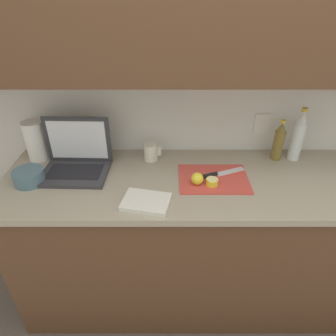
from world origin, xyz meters
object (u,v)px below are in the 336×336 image
lemon_whole_beside (198,179)px  measuring_cup (152,152)px  paper_towel_roll (37,141)px  lemon_half_cut (213,182)px  cutting_board (214,179)px  bottle_green_soda (299,136)px  bowl_white (30,176)px  laptop (77,159)px  bottle_oil_tall (280,142)px  knife (214,174)px

lemon_whole_beside → measuring_cup: (-0.25, 0.26, 0.01)m
paper_towel_roll → lemon_half_cut: bearing=-15.8°
cutting_board → bottle_green_soda: size_ratio=1.16×
cutting_board → paper_towel_roll: size_ratio=1.57×
bowl_white → paper_towel_roll: bearing=99.0°
cutting_board → measuring_cup: size_ratio=3.60×
bowl_white → paper_towel_roll: paper_towel_roll is taller
lemon_whole_beside → bowl_white: (-0.87, 0.02, -0.00)m
lemon_whole_beside → lemon_half_cut: bearing=-4.0°
lemon_whole_beside → measuring_cup: 0.36m
measuring_cup → paper_towel_roll: (-0.66, 0.01, 0.07)m
lemon_whole_beside → paper_towel_roll: size_ratio=0.27×
lemon_whole_beside → measuring_cup: size_ratio=0.62×
measuring_cup → laptop: bearing=-164.3°
lemon_whole_beside → bowl_white: bowl_white is taller
bowl_white → bottle_oil_tall: bearing=10.5°
cutting_board → lemon_half_cut: (-0.02, -0.06, 0.02)m
bottle_oil_tall → knife: bearing=-153.1°
cutting_board → paper_towel_roll: (-1.01, 0.22, 0.11)m
laptop → bottle_oil_tall: laptop is taller
cutting_board → bowl_white: 0.97m
bottle_oil_tall → bowl_white: size_ratio=1.57×
bottle_oil_tall → measuring_cup: bottle_oil_tall is taller
laptop → bottle_green_soda: (1.25, 0.12, 0.08)m
knife → bottle_oil_tall: bearing=4.1°
lemon_whole_beside → bottle_green_soda: size_ratio=0.20×
bottle_oil_tall → measuring_cup: (-0.74, -0.01, -0.06)m
laptop → lemon_half_cut: bearing=-10.0°
cutting_board → knife: size_ratio=1.36×
laptop → knife: 0.76m
measuring_cup → paper_towel_roll: paper_towel_roll is taller
cutting_board → bottle_oil_tall: size_ratio=1.49×
bowl_white → lemon_half_cut: bearing=-1.7°
lemon_half_cut → paper_towel_roll: 1.03m
bowl_white → knife: bearing=3.1°
lemon_whole_beside → bottle_green_soda: bearing=24.8°
lemon_whole_beside → bottle_green_soda: 0.66m
lemon_half_cut → lemon_whole_beside: size_ratio=1.00×
lemon_half_cut → measuring_cup: measuring_cup is taller
knife → bowl_white: bowl_white is taller
laptop → bottle_green_soda: 1.26m
bowl_white → measuring_cup: bearing=21.2°
knife → bottle_green_soda: (0.50, 0.20, 0.13)m
laptop → cutting_board: size_ratio=1.00×
bowl_white → paper_towel_roll: size_ratio=0.67×
knife → bowl_white: 0.97m
bottle_oil_tall → paper_towel_roll: (-1.40, 0.00, 0.00)m
lemon_half_cut → bottle_oil_tall: 0.51m
cutting_board → bottle_oil_tall: bottle_oil_tall is taller
bottle_green_soda → bowl_white: size_ratio=2.01×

